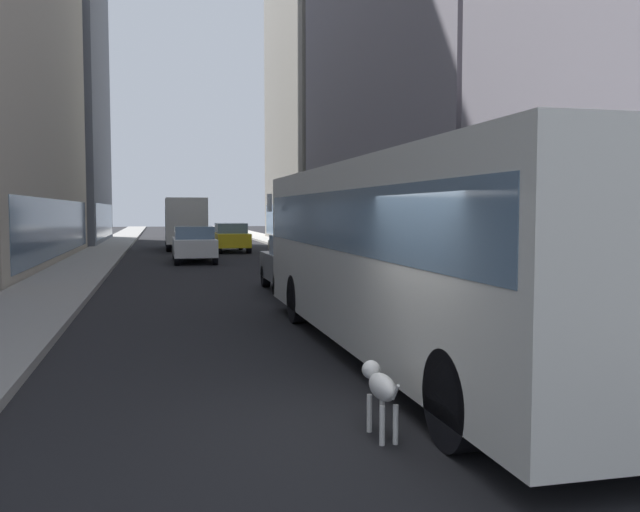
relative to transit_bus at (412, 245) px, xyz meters
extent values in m
plane|color=black|center=(-1.20, 31.63, -1.78)|extent=(120.00, 120.00, 0.00)
cube|color=gray|center=(-6.90, 31.63, -1.70)|extent=(2.40, 110.00, 0.15)
cube|color=#ADA89E|center=(4.50, 31.63, -1.70)|extent=(2.40, 110.00, 0.15)
cube|color=slate|center=(-8.15, 21.25, -0.18)|extent=(0.08, 20.41, 2.40)
cube|color=slate|center=(-7.77, 41.20, -0.18)|extent=(0.08, 14.32, 2.40)
cube|color=slate|center=(10.70, 20.21, 8.82)|extent=(11.46, 21.90, 21.19)
cube|color=slate|center=(4.99, 20.21, -0.18)|extent=(0.08, 19.71, 2.40)
cube|color=gray|center=(10.70, 39.63, 11.76)|extent=(11.62, 15.64, 27.08)
cube|color=slate|center=(4.91, 39.63, -0.18)|extent=(0.08, 14.07, 2.40)
cube|color=silver|center=(0.00, -0.01, -0.10)|extent=(2.55, 11.50, 2.75)
cube|color=slate|center=(0.00, -0.01, 0.39)|extent=(2.57, 11.04, 0.90)
cube|color=black|center=(0.00, 5.69, -1.23)|extent=(2.55, 0.16, 0.44)
cylinder|color=black|center=(-1.12, 3.54, -1.28)|extent=(0.30, 1.00, 1.00)
cylinder|color=black|center=(1.13, 3.54, -1.28)|extent=(0.30, 1.00, 1.00)
cylinder|color=black|center=(-1.12, -4.16, -1.28)|extent=(0.30, 1.00, 1.00)
cube|color=silver|center=(-1.45, 5.14, 0.72)|extent=(0.08, 0.24, 0.40)
cube|color=silver|center=(-2.40, 21.01, -1.08)|extent=(1.83, 4.58, 0.75)
cube|color=slate|center=(-2.40, 20.78, -0.43)|extent=(1.68, 2.06, 0.55)
cylinder|color=black|center=(-3.20, 22.89, -1.46)|extent=(0.22, 0.64, 0.64)
cylinder|color=black|center=(-1.60, 22.89, -1.46)|extent=(0.22, 0.64, 0.64)
cylinder|color=black|center=(-3.20, 19.14, -1.46)|extent=(0.22, 0.64, 0.64)
cylinder|color=black|center=(-1.60, 19.14, -1.46)|extent=(0.22, 0.64, 0.64)
cube|color=yellow|center=(0.00, 28.34, -1.08)|extent=(1.80, 4.71, 0.75)
cube|color=slate|center=(0.00, 28.11, -0.43)|extent=(1.65, 2.12, 0.55)
cylinder|color=black|center=(-0.79, 30.28, -1.46)|extent=(0.22, 0.64, 0.64)
cylinder|color=black|center=(0.79, 30.28, -1.46)|extent=(0.22, 0.64, 0.64)
cylinder|color=black|center=(-0.79, 26.40, -1.46)|extent=(0.22, 0.64, 0.64)
cylinder|color=black|center=(0.79, 26.40, -1.46)|extent=(0.22, 0.64, 0.64)
cube|color=slate|center=(0.00, 8.54, -1.08)|extent=(1.76, 4.31, 0.75)
cube|color=slate|center=(0.00, 8.33, -0.43)|extent=(1.62, 1.94, 0.55)
cylinder|color=black|center=(-0.77, 10.28, -1.46)|extent=(0.22, 0.64, 0.64)
cylinder|color=black|center=(0.77, 10.28, -1.46)|extent=(0.22, 0.64, 0.64)
cylinder|color=black|center=(-0.77, 6.80, -1.46)|extent=(0.22, 0.64, 0.64)
cylinder|color=black|center=(0.77, 6.80, -1.46)|extent=(0.22, 0.64, 0.64)
cube|color=#B7BABF|center=(1.60, 16.49, -1.08)|extent=(1.94, 4.38, 0.75)
cube|color=slate|center=(1.60, 16.27, -0.43)|extent=(1.78, 1.97, 0.55)
cylinder|color=black|center=(0.74, 18.27, -1.46)|extent=(0.22, 0.64, 0.64)
cylinder|color=black|center=(2.46, 18.27, -1.46)|extent=(0.22, 0.64, 0.64)
cylinder|color=black|center=(0.74, 14.71, -1.46)|extent=(0.22, 0.64, 0.64)
cylinder|color=black|center=(2.46, 14.71, -1.46)|extent=(0.22, 0.64, 0.64)
cube|color=#19519E|center=(-2.40, 34.65, -0.28)|extent=(2.30, 2.00, 2.10)
cube|color=silver|center=(-2.40, 30.90, -0.03)|extent=(2.30, 5.50, 2.60)
cylinder|color=black|center=(-3.41, 34.65, -1.33)|extent=(0.28, 0.90, 0.90)
cylinder|color=black|center=(-1.39, 34.65, -1.33)|extent=(0.28, 0.90, 0.90)
cylinder|color=black|center=(-3.41, 29.15, -1.33)|extent=(0.28, 0.90, 0.90)
cylinder|color=black|center=(-1.39, 29.15, -1.33)|extent=(0.28, 0.90, 0.90)
ellipsoid|color=white|center=(-1.70, -3.65, -1.25)|extent=(0.22, 0.60, 0.26)
sphere|color=white|center=(-1.70, -3.27, -1.16)|extent=(0.20, 0.20, 0.20)
sphere|color=black|center=(-1.76, -3.25, -1.14)|extent=(0.07, 0.07, 0.07)
sphere|color=black|center=(-1.64, -3.25, -1.14)|extent=(0.07, 0.07, 0.07)
cylinder|color=white|center=(-1.70, -4.05, -1.20)|extent=(0.03, 0.16, 0.19)
cylinder|color=white|center=(-1.77, -3.44, -1.58)|extent=(0.06, 0.06, 0.40)
cylinder|color=white|center=(-1.63, -3.44, -1.58)|extent=(0.06, 0.06, 0.40)
cylinder|color=white|center=(-1.77, -3.86, -1.58)|extent=(0.06, 0.06, 0.40)
cylinder|color=white|center=(-1.63, -3.86, -1.58)|extent=(0.06, 0.06, 0.40)
sphere|color=black|center=(-1.65, -3.55, -1.21)|extent=(0.04, 0.04, 0.04)
sphere|color=black|center=(-1.76, -3.73, -1.23)|extent=(0.04, 0.04, 0.04)
sphere|color=black|center=(-1.68, -3.83, -1.19)|extent=(0.04, 0.04, 0.04)
cylinder|color=#1E1E2D|center=(4.98, 3.09, -1.20)|extent=(0.28, 0.28, 0.85)
cylinder|color=#B2A58C|center=(4.98, 3.09, -0.47)|extent=(0.34, 0.34, 0.62)
sphere|color=tan|center=(4.98, 3.09, -0.05)|extent=(0.22, 0.22, 0.22)
cube|color=#59331E|center=(5.20, 3.09, -0.73)|extent=(0.12, 0.24, 0.20)
cylinder|color=#1E1E2D|center=(4.44, 3.39, -1.20)|extent=(0.28, 0.28, 0.85)
cylinder|color=#26262D|center=(4.44, 3.39, -0.47)|extent=(0.34, 0.34, 0.62)
sphere|color=tan|center=(4.44, 3.39, -0.05)|extent=(0.22, 0.22, 0.22)
camera|label=1|loc=(-3.88, -10.11, 0.54)|focal=38.06mm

